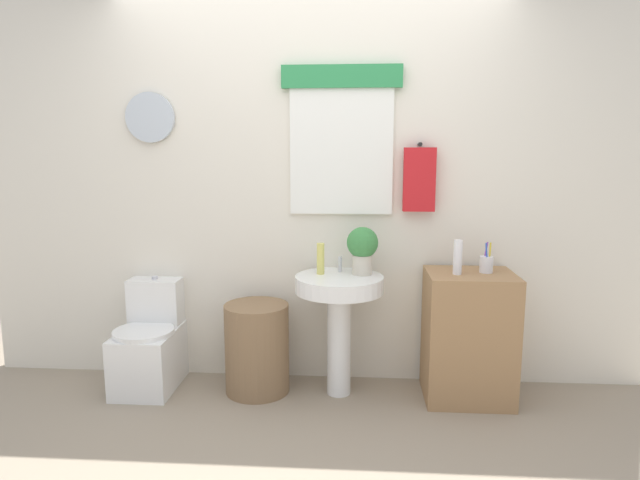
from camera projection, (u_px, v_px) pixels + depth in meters
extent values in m
plane|color=gray|center=(292.00, 469.00, 2.62)|extent=(8.00, 8.00, 0.00)
cube|color=silver|center=(311.00, 186.00, 3.54)|extent=(4.40, 0.10, 2.60)
cube|color=white|center=(341.00, 151.00, 3.43)|extent=(0.65, 0.03, 0.80)
cube|color=#2D894C|center=(342.00, 76.00, 3.34)|extent=(0.75, 0.04, 0.14)
cylinder|color=silver|center=(150.00, 117.00, 3.47)|extent=(0.32, 0.03, 0.32)
cylinder|color=black|center=(420.00, 144.00, 3.38)|extent=(0.02, 0.06, 0.02)
cube|color=red|center=(419.00, 180.00, 3.39)|extent=(0.20, 0.05, 0.40)
cube|color=white|center=(149.00, 359.00, 3.50)|extent=(0.36, 0.50, 0.38)
cylinder|color=white|center=(144.00, 332.00, 3.41)|extent=(0.38, 0.38, 0.03)
cube|color=white|center=(156.00, 301.00, 3.61)|extent=(0.34, 0.18, 0.30)
cylinder|color=silver|center=(155.00, 278.00, 3.58)|extent=(0.04, 0.04, 0.02)
cylinder|color=#846647|center=(257.00, 348.00, 3.44)|extent=(0.41, 0.41, 0.57)
cylinder|color=white|center=(339.00, 343.00, 3.39)|extent=(0.15, 0.15, 0.67)
cylinder|color=white|center=(339.00, 284.00, 3.33)|extent=(0.55, 0.55, 0.10)
cylinder|color=silver|center=(340.00, 264.00, 3.43)|extent=(0.03, 0.03, 0.10)
cube|color=#9E754C|center=(468.00, 336.00, 3.33)|extent=(0.53, 0.44, 0.80)
cylinder|color=#DBD166|center=(321.00, 259.00, 3.36)|extent=(0.05, 0.05, 0.20)
cylinder|color=beige|center=(362.00, 265.00, 3.36)|extent=(0.12, 0.12, 0.12)
sphere|color=#3D8442|center=(362.00, 243.00, 3.34)|extent=(0.20, 0.20, 0.20)
cylinder|color=white|center=(458.00, 257.00, 3.21)|extent=(0.05, 0.05, 0.21)
cylinder|color=silver|center=(486.00, 264.00, 3.27)|extent=(0.08, 0.08, 0.10)
cylinder|color=yellow|center=(490.00, 257.00, 3.26)|extent=(0.01, 0.02, 0.18)
cylinder|color=purple|center=(485.00, 257.00, 3.28)|extent=(0.03, 0.02, 0.18)
cylinder|color=blue|center=(487.00, 258.00, 3.24)|extent=(0.03, 0.01, 0.18)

